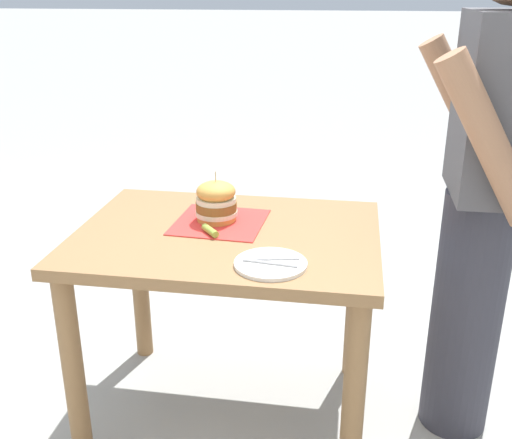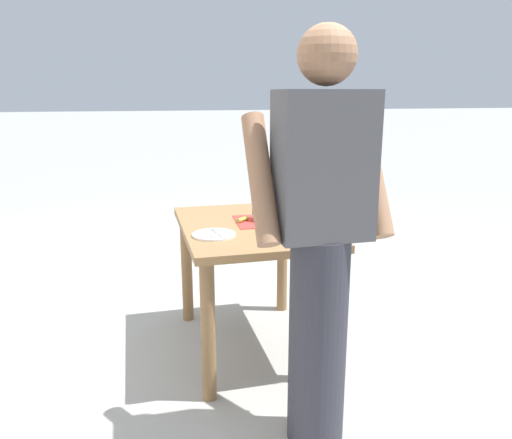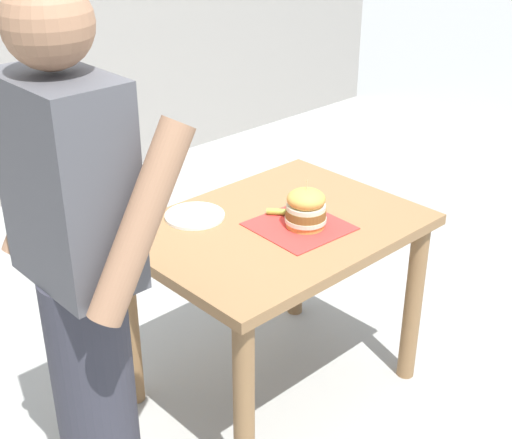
% 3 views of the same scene
% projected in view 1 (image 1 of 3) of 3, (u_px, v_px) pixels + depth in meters
% --- Properties ---
extents(ground_plane, '(80.00, 80.00, 0.00)m').
position_uv_depth(ground_plane, '(230.00, 409.00, 2.31)').
color(ground_plane, '#9E9E99').
extents(patio_table, '(0.76, 1.03, 0.74)m').
position_uv_depth(patio_table, '(228.00, 267.00, 2.09)').
color(patio_table, olive).
rests_on(patio_table, ground).
extents(serving_paper, '(0.32, 0.32, 0.00)m').
position_uv_depth(serving_paper, '(220.00, 222.00, 2.11)').
color(serving_paper, red).
rests_on(serving_paper, patio_table).
extents(sandwich, '(0.15, 0.15, 0.18)m').
position_uv_depth(sandwich, '(216.00, 201.00, 2.10)').
color(sandwich, gold).
rests_on(sandwich, serving_paper).
extents(pickle_spear, '(0.08, 0.07, 0.02)m').
position_uv_depth(pickle_spear, '(210.00, 231.00, 2.00)').
color(pickle_spear, '#8EA83D').
rests_on(pickle_spear, serving_paper).
extents(side_plate_with_forks, '(0.22, 0.22, 0.02)m').
position_uv_depth(side_plate_with_forks, '(271.00, 264.00, 1.79)').
color(side_plate_with_forks, white).
rests_on(side_plate_with_forks, patio_table).
extents(diner_across_table, '(0.55, 0.35, 1.69)m').
position_uv_depth(diner_across_table, '(482.00, 198.00, 1.93)').
color(diner_across_table, '#33333D').
rests_on(diner_across_table, ground).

